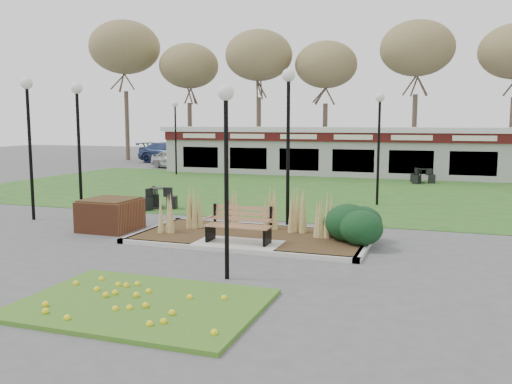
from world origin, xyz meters
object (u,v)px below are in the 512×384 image
(lamp_post_far_right, at_px, (379,124))
(lamp_post_mid_right, at_px, (288,113))
(lamp_post_far_left, at_px, (175,121))
(bistro_set_d, at_px, (421,178))
(lamp_post_near_right, at_px, (226,139))
(brick_planter, at_px, (110,214))
(car_black, at_px, (192,152))
(park_bench, at_px, (240,224))
(lamp_post_near_left, at_px, (28,117))
(car_blue, at_px, (171,153))
(bistro_set_a, at_px, (157,201))
(car_silver, at_px, (173,159))
(food_pavilion, at_px, (357,151))
(lamp_post_mid_left, at_px, (78,120))

(lamp_post_far_right, bearing_deg, lamp_post_mid_right, -111.25)
(lamp_post_far_left, height_order, bistro_set_d, lamp_post_far_left)
(lamp_post_near_right, height_order, lamp_post_mid_right, lamp_post_mid_right)
(brick_planter, bearing_deg, car_black, 110.92)
(lamp_post_mid_right, bearing_deg, park_bench, -98.58)
(lamp_post_far_left, xyz_separation_m, car_black, (-3.81, 10.00, -2.44))
(lamp_post_near_left, relative_size, car_blue, 0.84)
(lamp_post_mid_right, relative_size, car_blue, 0.86)
(bistro_set_a, bearing_deg, park_bench, -43.08)
(lamp_post_near_right, height_order, car_silver, lamp_post_near_right)
(food_pavilion, relative_size, car_silver, 6.61)
(lamp_post_near_left, xyz_separation_m, lamp_post_far_left, (-2.70, 15.33, -0.12))
(lamp_post_near_left, height_order, bistro_set_d, lamp_post_near_left)
(lamp_post_mid_left, relative_size, lamp_post_mid_right, 0.93)
(lamp_post_far_left, relative_size, car_silver, 1.20)
(bistro_set_d, distance_m, car_black, 20.73)
(food_pavilion, relative_size, lamp_post_near_left, 5.31)
(lamp_post_near_left, bearing_deg, bistro_set_a, 50.53)
(bistro_set_a, bearing_deg, lamp_post_near_left, -129.47)
(park_bench, distance_m, lamp_post_mid_left, 7.09)
(car_blue, bearing_deg, car_silver, -139.54)
(park_bench, height_order, car_silver, car_silver)
(car_blue, bearing_deg, bistro_set_d, -103.29)
(lamp_post_near_left, bearing_deg, car_blue, 107.68)
(lamp_post_mid_left, bearing_deg, lamp_post_far_right, 35.99)
(food_pavilion, height_order, lamp_post_near_right, lamp_post_near_right)
(lamp_post_far_left, xyz_separation_m, car_silver, (-2.30, 4.00, -2.62))
(lamp_post_far_right, bearing_deg, lamp_post_mid_left, -144.01)
(park_bench, xyz_separation_m, food_pavilion, (0.00, 19.71, 0.89))
(food_pavilion, height_order, car_silver, food_pavilion)
(lamp_post_mid_left, xyz_separation_m, lamp_post_mid_right, (6.73, 1.05, 0.23))
(park_bench, xyz_separation_m, lamp_post_far_right, (2.53, 8.31, 2.55))
(food_pavilion, bearing_deg, lamp_post_mid_right, -88.48)
(lamp_post_near_right, xyz_separation_m, car_black, (-15.12, 29.54, -2.06))
(lamp_post_far_left, bearing_deg, lamp_post_near_right, -59.94)
(lamp_post_mid_right, distance_m, bistro_set_a, 6.64)
(lamp_post_near_right, bearing_deg, lamp_post_near_left, 153.92)
(car_silver, height_order, car_black, car_black)
(park_bench, bearing_deg, food_pavilion, 90.00)
(car_black, xyz_separation_m, car_blue, (-1.08, -1.52, -0.01))
(lamp_post_mid_left, bearing_deg, food_pavilion, 70.55)
(bistro_set_a, bearing_deg, car_silver, 115.85)
(lamp_post_near_left, xyz_separation_m, bistro_set_a, (2.74, 3.33, -3.10))
(lamp_post_mid_right, relative_size, car_silver, 1.28)
(brick_planter, distance_m, lamp_post_near_left, 4.54)
(lamp_post_mid_right, height_order, lamp_post_far_left, lamp_post_mid_right)
(park_bench, height_order, lamp_post_far_right, lamp_post_far_right)
(brick_planter, height_order, car_black, car_black)
(car_blue, bearing_deg, lamp_post_mid_left, -148.14)
(brick_planter, height_order, lamp_post_near_left, lamp_post_near_left)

